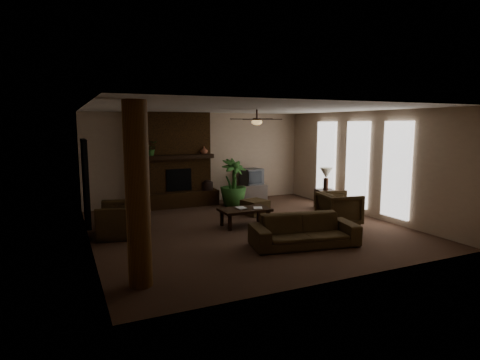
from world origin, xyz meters
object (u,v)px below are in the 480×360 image
armchair_left (121,214)px  side_table_right (325,199)px  sofa (304,225)px  ottoman (255,207)px  armchair_right (339,207)px  floor_vase (207,191)px  coffee_table (245,211)px  floor_plant (233,193)px  log_column (138,196)px  lamp_left (137,188)px  lamp_right (326,175)px  tv_stand (253,192)px  side_table_left (136,218)px

armchair_left → side_table_right: bearing=108.8°
sofa → ottoman: size_ratio=3.58×
sofa → ottoman: (0.36, 2.92, -0.22)m
armchair_right → floor_vase: armchair_right is taller
armchair_left → ottoman: bearing=113.7°
coffee_table → floor_plant: (0.70, 2.30, 0.02)m
log_column → floor_vase: log_column is taller
coffee_table → floor_vase: bearing=88.7°
lamp_left → lamp_right: 5.40m
sofa → armchair_right: bearing=41.3°
lamp_left → tv_stand: bearing=28.8°
log_column → lamp_left: log_column is taller
tv_stand → floor_vase: (-1.63, -0.14, 0.18)m
floor_plant → lamp_left: 3.55m
armchair_left → side_table_left: size_ratio=2.01×
log_column → lamp_right: (5.97, 3.40, -0.40)m
armchair_right → floor_vase: (-2.04, 3.74, -0.02)m
sofa → lamp_left: (-2.83, 2.63, 0.58)m
sofa → lamp_left: size_ratio=3.31×
floor_vase → side_table_right: (2.96, -1.95, -0.16)m
armchair_left → lamp_right: lamp_right is taller
armchair_left → coffee_table: bearing=96.4°
ottoman → floor_plant: bearing=93.5°
lamp_right → armchair_left: bearing=-175.6°
armchair_left → side_table_left: armchair_left is taller
floor_vase → sofa: bearing=-85.7°
armchair_left → side_table_right: armchair_left is taller
floor_vase → side_table_left: 3.28m
armchair_left → lamp_right: size_ratio=1.70×
side_table_right → tv_stand: bearing=122.4°
armchair_left → floor_vase: bearing=144.2°
armchair_left → coffee_table: size_ratio=0.92×
coffee_table → ottoman: 1.28m
armchair_left → coffee_table: 2.86m
sofa → tv_stand: 5.06m
armchair_left → side_table_right: 5.88m
tv_stand → floor_plant: (-1.00, -0.66, 0.15)m
sofa → coffee_table: size_ratio=1.79×
floor_plant → coffee_table: bearing=-106.9°
log_column → lamp_left: 3.36m
tv_stand → floor_plant: floor_plant is taller
ottoman → floor_vase: floor_vase is taller
armchair_right → log_column: bearing=117.6°
log_column → side_table_right: 7.02m
ottoman → side_table_left: 3.26m
side_table_left → side_table_right: 5.49m
coffee_table → tv_stand: (1.70, 2.97, -0.12)m
armchair_left → tv_stand: bearing=133.7°
tv_stand → lamp_right: (1.30, -2.15, 0.75)m
armchair_left → side_table_right: size_ratio=2.01×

